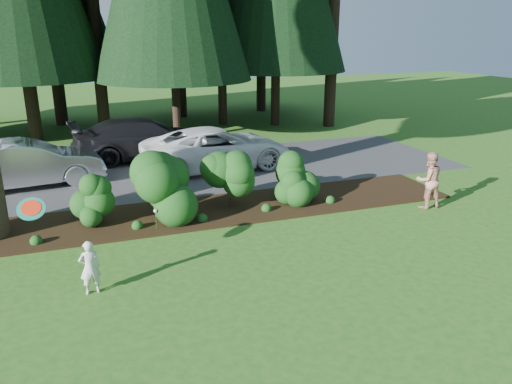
{
  "coord_description": "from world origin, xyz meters",
  "views": [
    {
      "loc": [
        -2.13,
        -9.23,
        4.76
      ],
      "look_at": [
        1.43,
        0.72,
        1.3
      ],
      "focal_mm": 35.0,
      "sensor_mm": 36.0,
      "label": 1
    }
  ],
  "objects_px": {
    "car_white_suv": "(217,148)",
    "child": "(90,267)",
    "adult": "(428,180)",
    "car_silver_wagon": "(29,164)",
    "frisbee": "(31,209)",
    "car_dark_suv": "(144,138)"
  },
  "relations": [
    {
      "from": "car_silver_wagon",
      "to": "frisbee",
      "type": "distance_m",
      "value": 7.49
    },
    {
      "from": "car_white_suv",
      "to": "child",
      "type": "distance_m",
      "value": 8.99
    },
    {
      "from": "child",
      "to": "car_dark_suv",
      "type": "bearing_deg",
      "value": -109.39
    },
    {
      "from": "adult",
      "to": "frisbee",
      "type": "distance_m",
      "value": 10.05
    },
    {
      "from": "car_silver_wagon",
      "to": "car_dark_suv",
      "type": "bearing_deg",
      "value": -65.41
    },
    {
      "from": "child",
      "to": "adult",
      "type": "height_order",
      "value": "adult"
    },
    {
      "from": "car_silver_wagon",
      "to": "adult",
      "type": "distance_m",
      "value": 12.02
    },
    {
      "from": "car_dark_suv",
      "to": "frisbee",
      "type": "relative_size",
      "value": 10.97
    },
    {
      "from": "car_dark_suv",
      "to": "adult",
      "type": "height_order",
      "value": "adult"
    },
    {
      "from": "car_silver_wagon",
      "to": "child",
      "type": "xyz_separation_m",
      "value": [
        1.52,
        -7.63,
        -0.23
      ]
    },
    {
      "from": "adult",
      "to": "child",
      "type": "bearing_deg",
      "value": 15.53
    },
    {
      "from": "car_silver_wagon",
      "to": "car_white_suv",
      "type": "distance_m",
      "value": 6.11
    },
    {
      "from": "car_silver_wagon",
      "to": "child",
      "type": "height_order",
      "value": "car_silver_wagon"
    },
    {
      "from": "car_white_suv",
      "to": "adult",
      "type": "relative_size",
      "value": 3.3
    },
    {
      "from": "frisbee",
      "to": "car_dark_suv",
      "type": "bearing_deg",
      "value": 71.75
    },
    {
      "from": "child",
      "to": "adult",
      "type": "xyz_separation_m",
      "value": [
        9.01,
        1.84,
        0.26
      ]
    },
    {
      "from": "car_silver_wagon",
      "to": "frisbee",
      "type": "relative_size",
      "value": 9.11
    },
    {
      "from": "car_white_suv",
      "to": "car_dark_suv",
      "type": "xyz_separation_m",
      "value": [
        -2.21,
        2.36,
        0.05
      ]
    },
    {
      "from": "car_white_suv",
      "to": "adult",
      "type": "xyz_separation_m",
      "value": [
        4.42,
        -5.88,
        0.04
      ]
    },
    {
      "from": "car_dark_suv",
      "to": "adult",
      "type": "bearing_deg",
      "value": -147.27
    },
    {
      "from": "frisbee",
      "to": "adult",
      "type": "bearing_deg",
      "value": 9.23
    },
    {
      "from": "adult",
      "to": "car_silver_wagon",
      "type": "bearing_deg",
      "value": -24.81
    }
  ]
}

